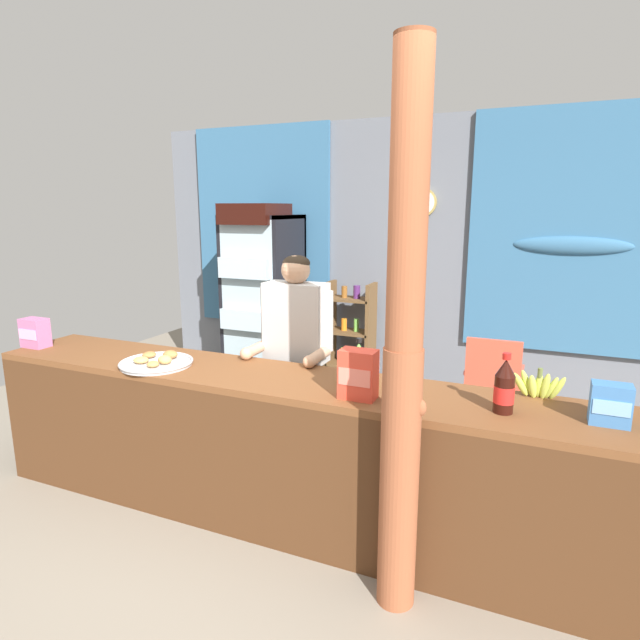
# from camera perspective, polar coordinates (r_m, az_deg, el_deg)

# --- Properties ---
(ground_plane) EXTENTS (7.73, 7.73, 0.00)m
(ground_plane) POSITION_cam_1_polar(r_m,az_deg,el_deg) (4.07, 1.42, -15.05)
(ground_plane) COLOR gray
(back_wall_curtained) EXTENTS (5.49, 0.22, 2.71)m
(back_wall_curtained) POSITION_cam_1_polar(r_m,az_deg,el_deg) (5.38, 8.95, 7.07)
(back_wall_curtained) COLOR slate
(back_wall_curtained) RESTS_ON ground
(stall_counter) EXTENTS (4.01, 0.59, 0.90)m
(stall_counter) POSITION_cam_1_polar(r_m,az_deg,el_deg) (3.05, -4.52, -12.90)
(stall_counter) COLOR brown
(stall_counter) RESTS_ON ground
(timber_post) EXTENTS (0.20, 0.18, 2.51)m
(timber_post) POSITION_cam_1_polar(r_m,az_deg,el_deg) (2.32, 9.05, -4.35)
(timber_post) COLOR #995133
(timber_post) RESTS_ON ground
(drink_fridge) EXTENTS (0.66, 0.76, 1.90)m
(drink_fridge) POSITION_cam_1_polar(r_m,az_deg,el_deg) (5.45, -6.33, 3.44)
(drink_fridge) COLOR black
(drink_fridge) RESTS_ON ground
(bottle_shelf_rack) EXTENTS (0.48, 0.28, 1.13)m
(bottle_shelf_rack) POSITION_cam_1_polar(r_m,az_deg,el_deg) (5.34, 3.28, -1.62)
(bottle_shelf_rack) COLOR brown
(bottle_shelf_rack) RESTS_ON ground
(plastic_lawn_chair) EXTENTS (0.44, 0.44, 0.86)m
(plastic_lawn_chair) POSITION_cam_1_polar(r_m,az_deg,el_deg) (4.48, 18.30, -6.23)
(plastic_lawn_chair) COLOR #E5563D
(plastic_lawn_chair) RESTS_ON ground
(shopkeeper) EXTENTS (0.52, 0.42, 1.55)m
(shopkeeper) POSITION_cam_1_polar(r_m,az_deg,el_deg) (3.51, -2.64, -2.35)
(shopkeeper) COLOR #28282D
(shopkeeper) RESTS_ON ground
(soda_bottle_cola) EXTENTS (0.10, 0.10, 0.29)m
(soda_bottle_cola) POSITION_cam_1_polar(r_m,az_deg,el_deg) (2.64, 19.40, -6.94)
(soda_bottle_cola) COLOR black
(soda_bottle_cola) RESTS_ON stall_counter
(soda_bottle_lime_soda) EXTENTS (0.08, 0.08, 0.26)m
(soda_bottle_lime_soda) POSITION_cam_1_polar(r_m,az_deg,el_deg) (2.92, 4.21, -4.79)
(soda_bottle_lime_soda) COLOR #75C64C
(soda_bottle_lime_soda) RESTS_ON stall_counter
(snack_box_biscuit) EXTENTS (0.17, 0.11, 0.19)m
(snack_box_biscuit) POSITION_cam_1_polar(r_m,az_deg,el_deg) (2.71, 29.02, -8.01)
(snack_box_biscuit) COLOR #3D75B7
(snack_box_biscuit) RESTS_ON stall_counter
(snack_box_wafer) EXTENTS (0.18, 0.12, 0.20)m
(snack_box_wafer) POSITION_cam_1_polar(r_m,az_deg,el_deg) (4.16, -28.57, -1.23)
(snack_box_wafer) COLOR #B76699
(snack_box_wafer) RESTS_ON stall_counter
(snack_box_crackers) EXTENTS (0.19, 0.12, 0.25)m
(snack_box_crackers) POSITION_cam_1_polar(r_m,az_deg,el_deg) (2.68, 4.17, -5.90)
(snack_box_crackers) COLOR #E5422D
(snack_box_crackers) RESTS_ON stall_counter
(pastry_tray) EXTENTS (0.45, 0.45, 0.07)m
(pastry_tray) POSITION_cam_1_polar(r_m,az_deg,el_deg) (3.41, -17.34, -4.38)
(pastry_tray) COLOR #BCBCC1
(pastry_tray) RESTS_ON stall_counter
(banana_bunch) EXTENTS (0.27, 0.06, 0.16)m
(banana_bunch) POSITION_cam_1_polar(r_m,az_deg,el_deg) (2.93, 22.65, -6.61)
(banana_bunch) COLOR #B7C647
(banana_bunch) RESTS_ON stall_counter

